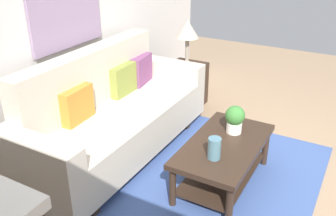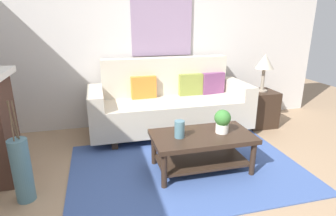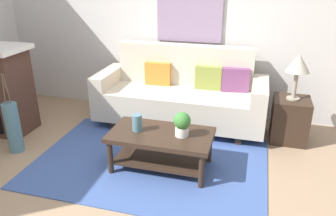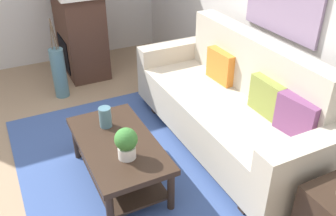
% 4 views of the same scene
% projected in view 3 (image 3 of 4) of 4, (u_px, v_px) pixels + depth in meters
% --- Properties ---
extents(ground_plane, '(9.60, 9.60, 0.00)m').
position_uv_depth(ground_plane, '(135.00, 188.00, 3.35)').
color(ground_plane, '#9E7F60').
extents(wall_back, '(5.60, 0.10, 2.70)m').
position_uv_depth(wall_back, '(184.00, 22.00, 4.72)').
color(wall_back, silver).
rests_on(wall_back, ground_plane).
extents(area_rug, '(2.58, 1.76, 0.01)m').
position_uv_depth(area_rug, '(150.00, 162.00, 3.79)').
color(area_rug, '#3D5693').
rests_on(area_rug, ground_plane).
extents(couch, '(2.29, 0.84, 1.08)m').
position_uv_depth(couch, '(181.00, 95.00, 4.58)').
color(couch, beige).
rests_on(couch, ground_plane).
extents(throw_pillow_orange, '(0.37, 0.14, 0.32)m').
position_uv_depth(throw_pillow_orange, '(158.00, 73.00, 4.68)').
color(throw_pillow_orange, orange).
rests_on(throw_pillow_orange, couch).
extents(throw_pillow_olive, '(0.36, 0.12, 0.32)m').
position_uv_depth(throw_pillow_olive, '(209.00, 78.00, 4.50)').
color(throw_pillow_olive, olive).
rests_on(throw_pillow_olive, couch).
extents(throw_pillow_plum, '(0.37, 0.17, 0.32)m').
position_uv_depth(throw_pillow_plum, '(235.00, 80.00, 4.42)').
color(throw_pillow_plum, '#7A4270').
rests_on(throw_pillow_plum, couch).
extents(coffee_table, '(1.10, 0.60, 0.43)m').
position_uv_depth(coffee_table, '(161.00, 142.00, 3.58)').
color(coffee_table, '#332319').
rests_on(coffee_table, ground_plane).
extents(tabletop_vase, '(0.11, 0.11, 0.18)m').
position_uv_depth(tabletop_vase, '(137.00, 123.00, 3.55)').
color(tabletop_vase, slate).
rests_on(tabletop_vase, coffee_table).
extents(potted_plant_tabletop, '(0.18, 0.18, 0.26)m').
position_uv_depth(potted_plant_tabletop, '(182.00, 123.00, 3.42)').
color(potted_plant_tabletop, white).
rests_on(potted_plant_tabletop, coffee_table).
extents(side_table, '(0.44, 0.44, 0.56)m').
position_uv_depth(side_table, '(290.00, 120.00, 4.20)').
color(side_table, '#332319').
rests_on(side_table, ground_plane).
extents(table_lamp, '(0.28, 0.28, 0.57)m').
position_uv_depth(table_lamp, '(298.00, 65.00, 3.92)').
color(table_lamp, gray).
rests_on(table_lamp, side_table).
extents(floor_vase, '(0.17, 0.17, 0.62)m').
position_uv_depth(floor_vase, '(13.00, 128.00, 3.92)').
color(floor_vase, slate).
rests_on(floor_vase, ground_plane).
extents(floor_vase_branch_a, '(0.01, 0.04, 0.36)m').
position_uv_depth(floor_vase_branch_a, '(7.00, 89.00, 3.73)').
color(floor_vase_branch_a, brown).
rests_on(floor_vase_branch_a, floor_vase).
extents(floor_vase_branch_b, '(0.03, 0.05, 0.36)m').
position_uv_depth(floor_vase_branch_b, '(6.00, 88.00, 3.75)').
color(floor_vase_branch_b, brown).
rests_on(floor_vase_branch_b, floor_vase).
extents(floor_vase_branch_c, '(0.01, 0.04, 0.36)m').
position_uv_depth(floor_vase_branch_c, '(4.00, 89.00, 3.72)').
color(floor_vase_branch_c, brown).
rests_on(floor_vase_branch_c, floor_vase).
extents(framed_painting, '(0.92, 0.03, 0.86)m').
position_uv_depth(framed_painting, '(190.00, 10.00, 4.57)').
color(framed_painting, gray).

